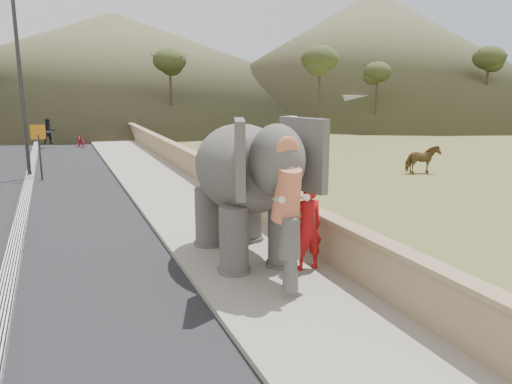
% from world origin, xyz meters
% --- Properties ---
extents(ground, '(160.00, 160.00, 0.00)m').
position_xyz_m(ground, '(0.00, 0.00, 0.00)').
color(ground, olive).
rests_on(ground, ground).
extents(road, '(7.00, 120.00, 0.03)m').
position_xyz_m(road, '(-5.00, 10.00, 0.01)').
color(road, black).
rests_on(road, ground).
extents(median, '(0.35, 120.00, 0.22)m').
position_xyz_m(median, '(-5.00, 10.00, 0.11)').
color(median, black).
rests_on(median, ground).
extents(walkway, '(3.00, 120.00, 0.15)m').
position_xyz_m(walkway, '(0.00, 10.00, 0.07)').
color(walkway, '#9E9687').
rests_on(walkway, ground).
extents(parapet, '(0.30, 120.00, 1.10)m').
position_xyz_m(parapet, '(1.65, 10.00, 0.55)').
color(parapet, tan).
rests_on(parapet, ground).
extents(lamppost, '(1.76, 0.36, 8.00)m').
position_xyz_m(lamppost, '(-4.69, 18.17, 4.87)').
color(lamppost, '#313036').
rests_on(lamppost, ground).
extents(signboard, '(0.60, 0.08, 2.40)m').
position_xyz_m(signboard, '(-4.50, 17.59, 1.64)').
color(signboard, '#2D2D33').
rests_on(signboard, ground).
extents(cow, '(1.63, 0.90, 1.32)m').
position_xyz_m(cow, '(11.86, 12.91, 0.66)').
color(cow, brown).
rests_on(cow, ground).
extents(distant_car, '(4.45, 2.40, 1.44)m').
position_xyz_m(distant_car, '(16.52, 35.72, 0.72)').
color(distant_car, '#ABAAB1').
rests_on(distant_car, ground).
extents(bus_white, '(11.27, 5.38, 3.10)m').
position_xyz_m(bus_white, '(26.54, 33.92, 1.55)').
color(bus_white, beige).
rests_on(bus_white, ground).
extents(bus_orange, '(11.27, 4.46, 3.10)m').
position_xyz_m(bus_orange, '(33.33, 33.48, 1.55)').
color(bus_orange, orange).
rests_on(bus_orange, ground).
extents(hill_right, '(56.00, 56.00, 16.00)m').
position_xyz_m(hill_right, '(36.00, 52.00, 8.00)').
color(hill_right, brown).
rests_on(hill_right, ground).
extents(hill_far, '(80.00, 80.00, 14.00)m').
position_xyz_m(hill_far, '(5.00, 70.00, 7.00)').
color(hill_far, brown).
rests_on(hill_far, ground).
extents(elephant_and_man, '(2.44, 4.47, 3.22)m').
position_xyz_m(elephant_and_man, '(0.02, 5.03, 1.75)').
color(elephant_and_man, '#615D58').
rests_on(elephant_and_man, ground).
extents(motorcyclist, '(2.80, 1.77, 1.96)m').
position_xyz_m(motorcyclist, '(-3.22, 29.69, 0.78)').
color(motorcyclist, maroon).
rests_on(motorcyclist, ground).
extents(trees, '(48.12, 41.79, 9.06)m').
position_xyz_m(trees, '(2.70, 28.09, 3.92)').
color(trees, '#473828').
rests_on(trees, ground).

